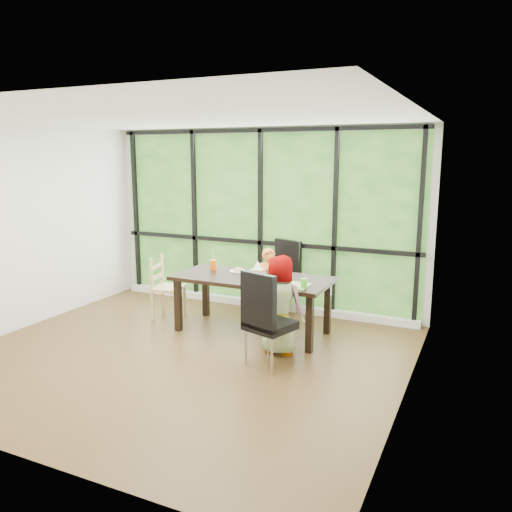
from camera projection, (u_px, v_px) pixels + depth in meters
name	position (u px, v px, depth m)	size (l,w,h in m)	color
ground	(183.00, 356.00, 5.92)	(5.00, 5.00, 0.00)	black
back_wall	(262.00, 219.00, 7.67)	(5.00, 5.00, 0.00)	silver
foliage_backdrop	(261.00, 219.00, 7.65)	(4.80, 0.02, 2.65)	#224F1B
window_mullions	(260.00, 219.00, 7.61)	(4.80, 0.06, 2.65)	black
window_sill	(259.00, 304.00, 7.83)	(4.80, 0.12, 0.10)	silver
dining_table	(252.00, 305.00, 6.65)	(2.03, 0.92, 0.75)	black
chair_window_leather	(279.00, 278.00, 7.39)	(0.46, 0.46, 1.08)	black
chair_interior_leather	(270.00, 318.00, 5.56)	(0.46, 0.46, 1.08)	black
chair_end_beech	(168.00, 288.00, 7.20)	(0.42, 0.40, 0.90)	tan
child_toddler	(269.00, 285.00, 7.11)	(0.38, 0.25, 1.03)	orange
child_older	(280.00, 305.00, 5.90)	(0.57, 0.37, 1.18)	gray
placemat	(289.00, 285.00, 6.16)	(0.50, 0.36, 0.01)	tan
plate_far	(238.00, 271.00, 6.87)	(0.22, 0.22, 0.01)	white
plate_near	(284.00, 284.00, 6.18)	(0.27, 0.27, 0.02)	white
orange_cup	(213.00, 265.00, 6.97)	(0.09, 0.09, 0.13)	#F15E00
green_cup	(304.00, 283.00, 5.99)	(0.08, 0.08, 0.12)	#53D728
tissue_box	(258.00, 274.00, 6.41)	(0.16, 0.16, 0.13)	tan
crepe_rolls_far	(238.00, 269.00, 6.86)	(0.10, 0.12, 0.04)	tan
crepe_rolls_near	(284.00, 282.00, 6.17)	(0.15, 0.12, 0.04)	tan
straw_white	(213.00, 257.00, 6.95)	(0.01, 0.01, 0.20)	white
straw_pink	(304.00, 275.00, 5.98)	(0.01, 0.01, 0.20)	pink
tissue	(258.00, 265.00, 6.39)	(0.12, 0.12, 0.11)	white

